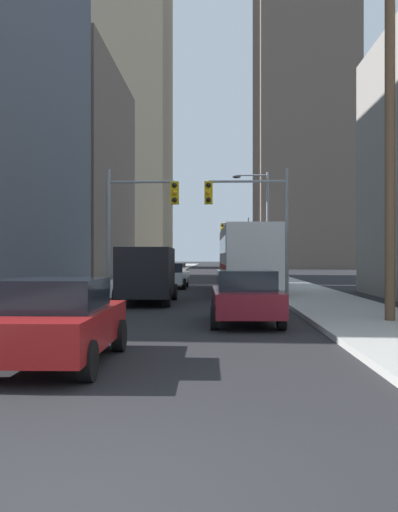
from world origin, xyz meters
The scene contains 15 objects.
sidewalk_left centered at (-5.35, 50.00, 0.07)m, with size 3.57×160.00×0.15m, color #9E9E99.
sidewalk_right centered at (5.35, 50.00, 0.07)m, with size 3.57×160.00×0.15m, color #9E9E99.
city_bus centered at (2.45, 25.26, 1.93)m, with size 2.75×11.55×3.40m.
cargo_van_black centered at (-1.90, 18.27, 1.29)m, with size 2.18×5.28×2.26m.
sedan_red centered at (-1.89, 5.57, 0.77)m, with size 1.95×4.23×1.52m.
sedan_maroon centered at (1.74, 11.56, 0.77)m, with size 1.95×4.25×1.52m.
sedan_white centered at (-1.85, 29.00, 0.77)m, with size 1.97×4.27×1.52m.
traffic_signal_near_left centered at (-2.74, 21.57, 4.02)m, with size 3.39×0.44×6.00m.
traffic_signal_near_right centered at (2.49, 21.58, 4.05)m, with size 3.91×0.44×6.00m.
traffic_signal_far_right centered at (2.92, 53.94, 4.00)m, with size 2.98×0.44×6.00m.
utility_pole_right centered at (5.70, 11.30, 5.64)m, with size 2.20×0.28×10.71m.
street_lamp_right centered at (3.88, 32.57, 4.54)m, with size 2.41×0.32×7.50m.
building_left_mid_office centered at (-18.14, 44.20, 9.22)m, with size 20.68×19.29×18.44m, color #66564C.
building_left_far_tower centered at (-18.42, 91.09, 35.63)m, with size 21.65×19.48×71.26m, color tan.
building_right_far_highrise centered at (14.89, 87.26, 33.43)m, with size 15.06×19.44×66.86m, color #66564C.
Camera 1 is at (0.95, -4.05, 1.91)m, focal length 38.68 mm.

